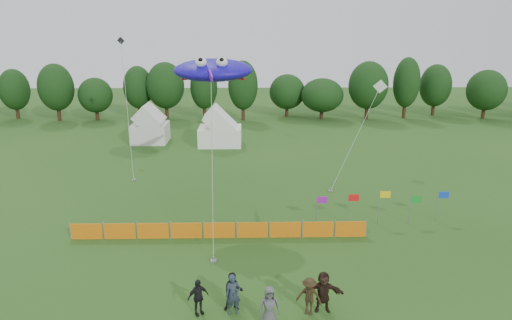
{
  "coord_description": "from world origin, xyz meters",
  "views": [
    {
      "loc": [
        -0.51,
        -18.39,
        12.26
      ],
      "look_at": [
        0.0,
        6.0,
        5.2
      ],
      "focal_mm": 32.0,
      "sensor_mm": 36.0,
      "label": 1
    }
  ],
  "objects_px": {
    "tent_left": "(150,127)",
    "spectator_f": "(323,292)",
    "barrier_fence": "(219,230)",
    "spectator_a": "(233,295)",
    "tent_right": "(220,130)",
    "spectator_d": "(198,297)",
    "spectator_b": "(233,292)",
    "stingray_kite": "(214,70)",
    "spectator_e": "(269,307)",
    "spectator_c": "(309,296)"
  },
  "relations": [
    {
      "from": "tent_right",
      "to": "spectator_d",
      "type": "xyz_separation_m",
      "value": [
        0.7,
        -30.67,
        -0.81
      ]
    },
    {
      "from": "stingray_kite",
      "to": "barrier_fence",
      "type": "bearing_deg",
      "value": -85.03
    },
    {
      "from": "spectator_c",
      "to": "spectator_d",
      "type": "distance_m",
      "value": 4.91
    },
    {
      "from": "tent_right",
      "to": "stingray_kite",
      "type": "bearing_deg",
      "value": -87.61
    },
    {
      "from": "barrier_fence",
      "to": "spectator_c",
      "type": "xyz_separation_m",
      "value": [
        4.41,
        -7.76,
        0.39
      ]
    },
    {
      "from": "spectator_f",
      "to": "stingray_kite",
      "type": "distance_m",
      "value": 16.42
    },
    {
      "from": "barrier_fence",
      "to": "spectator_f",
      "type": "height_order",
      "value": "spectator_f"
    },
    {
      "from": "barrier_fence",
      "to": "spectator_b",
      "type": "bearing_deg",
      "value": -81.85
    },
    {
      "from": "spectator_a",
      "to": "stingray_kite",
      "type": "relative_size",
      "value": 0.13
    },
    {
      "from": "spectator_e",
      "to": "stingray_kite",
      "type": "bearing_deg",
      "value": 94.28
    },
    {
      "from": "spectator_b",
      "to": "spectator_f",
      "type": "bearing_deg",
      "value": -8.67
    },
    {
      "from": "spectator_c",
      "to": "spectator_d",
      "type": "height_order",
      "value": "spectator_c"
    },
    {
      "from": "tent_left",
      "to": "spectator_b",
      "type": "xyz_separation_m",
      "value": [
        10.12,
        -31.93,
        -0.82
      ]
    },
    {
      "from": "spectator_a",
      "to": "spectator_e",
      "type": "relative_size",
      "value": 1.02
    },
    {
      "from": "spectator_b",
      "to": "stingray_kite",
      "type": "xyz_separation_m",
      "value": [
        -1.52,
        12.65,
        8.71
      ]
    },
    {
      "from": "tent_right",
      "to": "stingray_kite",
      "type": "relative_size",
      "value": 0.31
    },
    {
      "from": "tent_left",
      "to": "spectator_c",
      "type": "bearing_deg",
      "value": -67.38
    },
    {
      "from": "tent_right",
      "to": "spectator_a",
      "type": "relative_size",
      "value": 2.47
    },
    {
      "from": "spectator_c",
      "to": "spectator_e",
      "type": "xyz_separation_m",
      "value": [
        -1.8,
        -0.81,
        0.04
      ]
    },
    {
      "from": "tent_right",
      "to": "spectator_b",
      "type": "distance_m",
      "value": 30.46
    },
    {
      "from": "spectator_e",
      "to": "stingray_kite",
      "type": "distance_m",
      "value": 16.64
    },
    {
      "from": "spectator_a",
      "to": "spectator_b",
      "type": "height_order",
      "value": "spectator_a"
    },
    {
      "from": "spectator_d",
      "to": "spectator_c",
      "type": "bearing_deg",
      "value": -32.14
    },
    {
      "from": "tent_right",
      "to": "spectator_d",
      "type": "height_order",
      "value": "tent_right"
    },
    {
      "from": "tent_left",
      "to": "spectator_f",
      "type": "distance_m",
      "value": 35.08
    },
    {
      "from": "spectator_d",
      "to": "stingray_kite",
      "type": "height_order",
      "value": "stingray_kite"
    },
    {
      "from": "tent_right",
      "to": "spectator_c",
      "type": "xyz_separation_m",
      "value": [
        5.61,
        -30.76,
        -0.77
      ]
    },
    {
      "from": "spectator_e",
      "to": "spectator_b",
      "type": "bearing_deg",
      "value": 133.99
    },
    {
      "from": "spectator_f",
      "to": "tent_right",
      "type": "bearing_deg",
      "value": 105.92
    },
    {
      "from": "barrier_fence",
      "to": "spectator_f",
      "type": "xyz_separation_m",
      "value": [
        5.07,
        -7.54,
        0.46
      ]
    },
    {
      "from": "tent_left",
      "to": "barrier_fence",
      "type": "height_order",
      "value": "tent_left"
    },
    {
      "from": "spectator_a",
      "to": "spectator_d",
      "type": "relative_size",
      "value": 1.11
    },
    {
      "from": "spectator_d",
      "to": "spectator_f",
      "type": "xyz_separation_m",
      "value": [
        5.57,
        0.14,
        0.11
      ]
    },
    {
      "from": "tent_left",
      "to": "spectator_e",
      "type": "height_order",
      "value": "tent_left"
    },
    {
      "from": "barrier_fence",
      "to": "spectator_a",
      "type": "bearing_deg",
      "value": -82.17
    },
    {
      "from": "stingray_kite",
      "to": "spectator_e",
      "type": "bearing_deg",
      "value": -77.51
    },
    {
      "from": "spectator_a",
      "to": "stingray_kite",
      "type": "bearing_deg",
      "value": 84.23
    },
    {
      "from": "spectator_f",
      "to": "stingray_kite",
      "type": "relative_size",
      "value": 0.13
    },
    {
      "from": "barrier_fence",
      "to": "tent_right",
      "type": "bearing_deg",
      "value": 92.98
    },
    {
      "from": "tent_left",
      "to": "spectator_a",
      "type": "distance_m",
      "value": 33.78
    },
    {
      "from": "tent_left",
      "to": "spectator_e",
      "type": "xyz_separation_m",
      "value": [
        11.67,
        -33.14,
        -0.8
      ]
    },
    {
      "from": "tent_left",
      "to": "spectator_c",
      "type": "relative_size",
      "value": 2.19
    },
    {
      "from": "spectator_c",
      "to": "spectator_e",
      "type": "height_order",
      "value": "spectator_e"
    },
    {
      "from": "tent_right",
      "to": "spectator_d",
      "type": "relative_size",
      "value": 2.73
    },
    {
      "from": "barrier_fence",
      "to": "spectator_e",
      "type": "xyz_separation_m",
      "value": [
        2.61,
        -8.57,
        0.42
      ]
    },
    {
      "from": "tent_left",
      "to": "spectator_c",
      "type": "height_order",
      "value": "tent_left"
    },
    {
      "from": "tent_right",
      "to": "spectator_f",
      "type": "relative_size",
      "value": 2.42
    },
    {
      "from": "tent_left",
      "to": "spectator_a",
      "type": "height_order",
      "value": "tent_left"
    },
    {
      "from": "spectator_f",
      "to": "spectator_a",
      "type": "bearing_deg",
      "value": -173.95
    },
    {
      "from": "spectator_b",
      "to": "barrier_fence",
      "type": "bearing_deg",
      "value": 91.88
    }
  ]
}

